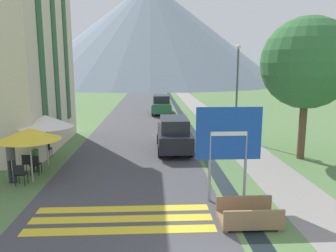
{
  "coord_description": "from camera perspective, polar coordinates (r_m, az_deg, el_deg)",
  "views": [
    {
      "loc": [
        -1.56,
        -6.24,
        4.52
      ],
      "look_at": [
        -0.77,
        10.0,
        1.54
      ],
      "focal_mm": 35.0,
      "sensor_mm": 36.0,
      "label": 1
    }
  ],
  "objects": [
    {
      "name": "person_standing_terrace",
      "position": [
        14.14,
        -25.66,
        -5.03
      ],
      "size": [
        0.32,
        0.32,
        1.74
      ],
      "color": "#282833",
      "rests_on": "ground_plane"
    },
    {
      "name": "cafe_chair_near_left",
      "position": [
        14.87,
        -22.17,
        -6.04
      ],
      "size": [
        0.4,
        0.4,
        0.85
      ],
      "rotation": [
        0.0,
        0.0,
        -0.26
      ],
      "color": "black",
      "rests_on": "ground_plane"
    },
    {
      "name": "parked_car_near",
      "position": [
        17.73,
        1.02,
        -1.37
      ],
      "size": [
        1.78,
        4.6,
        1.82
      ],
      "color": "black",
      "rests_on": "ground_plane"
    },
    {
      "name": "streetlamp",
      "position": [
        20.45,
        11.94,
        6.99
      ],
      "size": [
        0.28,
        0.28,
        5.8
      ],
      "color": "#515156",
      "rests_on": "ground_plane"
    },
    {
      "name": "cafe_chair_far_right",
      "position": [
        17.4,
        -20.39,
        -3.61
      ],
      "size": [
        0.4,
        0.4,
        0.85
      ],
      "rotation": [
        0.0,
        0.0,
        0.5
      ],
      "color": "black",
      "rests_on": "ground_plane"
    },
    {
      "name": "person_seated_far",
      "position": [
        15.26,
        -22.17,
        -5.04
      ],
      "size": [
        0.32,
        0.32,
        1.21
      ],
      "color": "#282833",
      "rests_on": "ground_plane"
    },
    {
      "name": "drainage_channel",
      "position": [
        36.63,
        1.55,
        3.28
      ],
      "size": [
        0.6,
        60.0,
        0.0
      ],
      "color": "black",
      "rests_on": "ground_plane"
    },
    {
      "name": "mountain_distant",
      "position": [
        90.82,
        -3.08,
        15.83
      ],
      "size": [
        68.83,
        68.83,
        26.4
      ],
      "color": "gray",
      "rests_on": "ground_plane"
    },
    {
      "name": "cafe_umbrella_front_yellow",
      "position": [
        13.71,
        -23.01,
        -1.3
      ],
      "size": [
        2.39,
        2.39,
        2.18
      ],
      "color": "#B7B2A8",
      "rests_on": "ground_plane"
    },
    {
      "name": "crosswalk_marking",
      "position": [
        10.3,
        -8.05,
        -15.72
      ],
      "size": [
        5.44,
        1.84,
        0.01
      ],
      "color": "yellow",
      "rests_on": "ground_plane"
    },
    {
      "name": "cafe_chair_nearest",
      "position": [
        13.8,
        -24.33,
        -7.46
      ],
      "size": [
        0.4,
        0.4,
        0.85
      ],
      "rotation": [
        0.0,
        0.0,
        0.03
      ],
      "color": "black",
      "rests_on": "ground_plane"
    },
    {
      "name": "road_sign",
      "position": [
        10.98,
        10.5,
        -2.44
      ],
      "size": [
        2.18,
        0.11,
        3.22
      ],
      "color": "gray",
      "rests_on": "ground_plane"
    },
    {
      "name": "parked_car_far",
      "position": [
        31.43,
        -1.2,
        3.77
      ],
      "size": [
        1.86,
        4.6,
        1.82
      ],
      "color": "#28663D",
      "rests_on": "ground_plane"
    },
    {
      "name": "cafe_umbrella_middle_white",
      "position": [
        15.83,
        -20.57,
        0.82
      ],
      "size": [
        2.47,
        2.47,
        2.35
      ],
      "color": "#B7B2A8",
      "rests_on": "ground_plane"
    },
    {
      "name": "cafe_chair_near_right",
      "position": [
        15.2,
        -23.23,
        -5.77
      ],
      "size": [
        0.4,
        0.4,
        0.85
      ],
      "rotation": [
        0.0,
        0.0,
        -0.21
      ],
      "color": "black",
      "rests_on": "ground_plane"
    },
    {
      "name": "ground_plane",
      "position": [
        26.68,
        0.6,
        0.61
      ],
      "size": [
        160.0,
        160.0,
        0.0
      ],
      "primitive_type": "plane",
      "color": "#517542"
    },
    {
      "name": "footbridge",
      "position": [
        10.11,
        13.82,
        -15.07
      ],
      "size": [
        1.7,
        1.1,
        0.65
      ],
      "color": "#846647",
      "rests_on": "ground_plane"
    },
    {
      "name": "tree_by_path",
      "position": [
        17.09,
        23.07,
        10.03
      ],
      "size": [
        4.35,
        4.35,
        6.85
      ],
      "color": "brown",
      "rests_on": "ground_plane"
    },
    {
      "name": "footpath",
      "position": [
        36.89,
        5.28,
        3.29
      ],
      "size": [
        2.2,
        60.0,
        0.01
      ],
      "color": "gray",
      "rests_on": "ground_plane"
    },
    {
      "name": "hotel_building",
      "position": [
        19.89,
        -26.7,
        12.81
      ],
      "size": [
        5.77,
        8.7,
        10.61
      ],
      "color": "beige",
      "rests_on": "ground_plane"
    },
    {
      "name": "road",
      "position": [
        36.54,
        -4.25,
        3.24
      ],
      "size": [
        6.4,
        60.0,
        0.01
      ],
      "color": "#424247",
      "rests_on": "ground_plane"
    }
  ]
}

